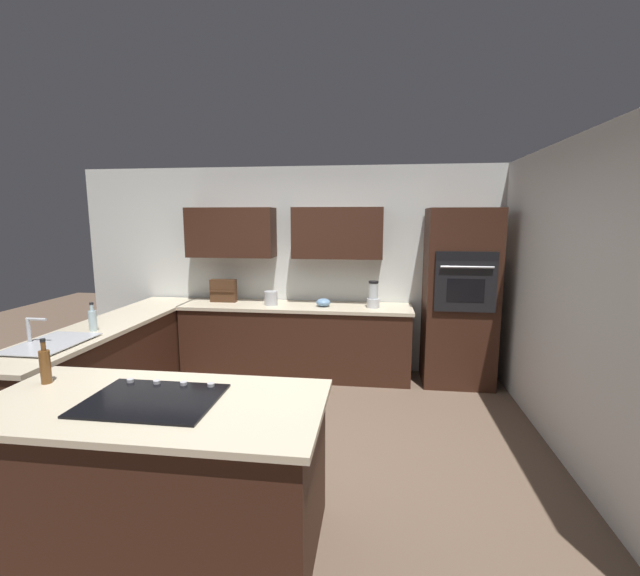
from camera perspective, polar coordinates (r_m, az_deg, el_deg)
The scene contains 18 objects.
ground_plane at distance 4.05m, azimuth -6.42°, elevation -19.76°, with size 14.00×14.00×0.00m, color brown.
wall_back at distance 5.59m, azimuth -2.27°, elevation 3.54°, with size 6.00×0.44×2.60m.
wall_left at distance 4.11m, azimuth 29.83°, elevation -1.25°, with size 0.10×4.00×2.60m, color silver.
lower_cabinets_back at distance 5.47m, azimuth -3.18°, elevation -7.07°, with size 2.80×0.60×0.86m, color #381E14.
countertop_back at distance 5.36m, azimuth -3.22°, elevation -2.44°, with size 2.84×0.64×0.04m, color beige.
lower_cabinets_side at distance 5.05m, azimuth -25.66°, elevation -9.35°, with size 0.60×2.90×0.86m, color #381E14.
countertop_side at distance 4.94m, azimuth -26.02°, elevation -4.38°, with size 0.64×2.94×0.04m, color beige.
island_base at distance 3.00m, azimuth -20.67°, elevation -22.02°, with size 1.94×0.88×0.86m, color #381E14.
island_top at distance 2.80m, azimuth -21.20°, elevation -14.07°, with size 2.02×0.96×0.04m, color beige.
wall_oven at distance 5.32m, azimuth 17.86°, elevation -1.22°, with size 0.80×0.66×2.07m.
sink_unit at distance 4.32m, azimuth -31.91°, elevation -6.15°, with size 0.46×0.70×0.23m.
cooktop at distance 2.79m, azimuth -21.18°, elevation -13.51°, with size 0.76×0.56×0.03m.
blender at distance 5.20m, azimuth 7.02°, elevation -1.09°, with size 0.15×0.15×0.32m.
mixing_bowl at distance 5.25m, azimuth 0.44°, elevation -1.91°, with size 0.18×0.18×0.10m, color #668CB2.
spice_rack at distance 5.66m, azimuth -12.59°, elevation -0.35°, with size 0.33×0.11×0.29m.
kettle at distance 5.36m, azimuth -6.47°, elevation -1.33°, with size 0.16×0.16×0.17m, color #B7BABF.
dish_soap_bottle at distance 4.63m, azimuth -27.71°, elevation -3.71°, with size 0.07×0.07×0.27m.
oil_bottle at distance 3.34m, azimuth -32.41°, elevation -8.58°, with size 0.06×0.06×0.30m.
Camera 1 is at (-0.88, 3.44, 1.95)m, focal length 24.34 mm.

